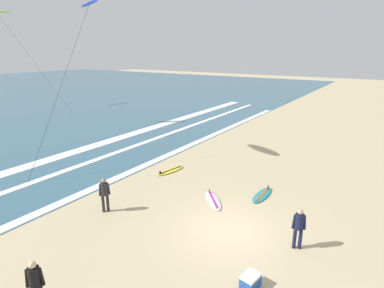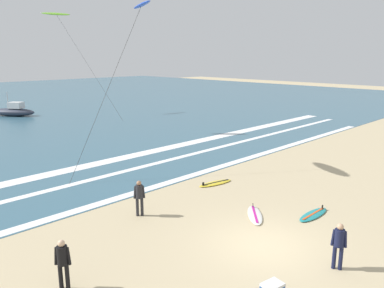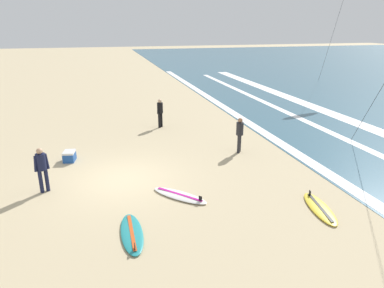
# 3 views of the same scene
# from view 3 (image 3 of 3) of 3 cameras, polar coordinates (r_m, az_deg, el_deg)

# --- Properties ---
(ground_plane) EXTENTS (160.00, 160.00, 0.00)m
(ground_plane) POSITION_cam_3_polar(r_m,az_deg,el_deg) (13.44, -11.36, -5.63)
(ground_plane) COLOR tan
(wave_foam_shoreline) EXTENTS (56.33, 0.58, 0.01)m
(wave_foam_shoreline) POSITION_cam_3_polar(r_m,az_deg,el_deg) (17.35, 14.62, -0.13)
(wave_foam_shoreline) COLOR white
(wave_foam_shoreline) RESTS_ON ocean_surface
(surfer_left_near) EXTENTS (0.42, 0.43, 1.60)m
(surfer_left_near) POSITION_cam_3_polar(r_m,az_deg,el_deg) (19.55, -5.23, 5.44)
(surfer_left_near) COLOR black
(surfer_left_near) RESTS_ON ground
(surfer_background_far) EXTENTS (0.47, 0.37, 1.60)m
(surfer_background_far) POSITION_cam_3_polar(r_m,az_deg,el_deg) (15.72, 7.78, 1.97)
(surfer_background_far) COLOR #232328
(surfer_background_far) RESTS_ON ground
(surfer_mid_group) EXTENTS (0.32, 0.50, 1.60)m
(surfer_mid_group) POSITION_cam_3_polar(r_m,az_deg,el_deg) (12.91, -23.29, -3.32)
(surfer_mid_group) COLOR #141938
(surfer_mid_group) RESTS_ON ground
(surfboard_left_pile) EXTENTS (2.10, 0.61, 0.25)m
(surfboard_left_pile) POSITION_cam_3_polar(r_m,az_deg,el_deg) (10.10, -9.77, -14.15)
(surfboard_left_pile) COLOR teal
(surfboard_left_pile) RESTS_ON ground
(surfboard_foreground_flat) EXTENTS (1.96, 1.86, 0.25)m
(surfboard_foreground_flat) POSITION_cam_3_polar(r_m,az_deg,el_deg) (11.90, -2.02, -8.38)
(surfboard_foreground_flat) COLOR silver
(surfboard_foreground_flat) RESTS_ON ground
(surfboard_right_spare) EXTENTS (2.17, 0.98, 0.25)m
(surfboard_right_spare) POSITION_cam_3_polar(r_m,az_deg,el_deg) (11.84, 20.10, -9.79)
(surfboard_right_spare) COLOR yellow
(surfboard_right_spare) RESTS_ON ground
(cooler_box) EXTENTS (0.68, 0.55, 0.44)m
(cooler_box) POSITION_cam_3_polar(r_m,az_deg,el_deg) (15.67, -19.34, -1.87)
(cooler_box) COLOR #1E4C9E
(cooler_box) RESTS_ON ground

